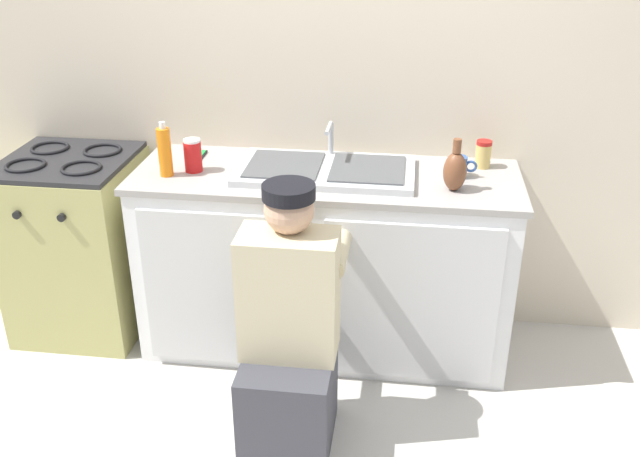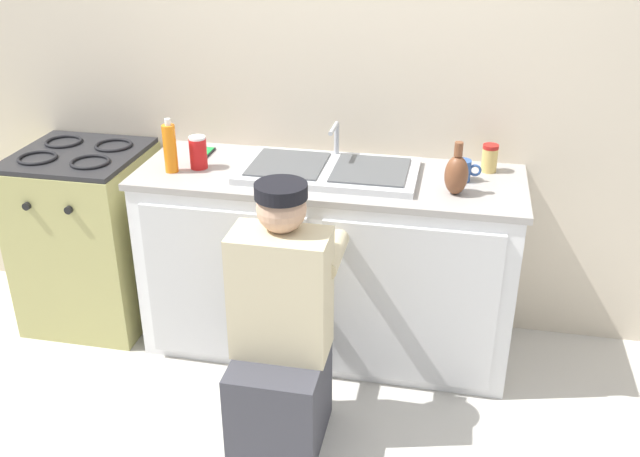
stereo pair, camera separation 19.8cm
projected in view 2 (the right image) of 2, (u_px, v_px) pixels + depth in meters
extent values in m
plane|color=beige|center=(316.00, 375.00, 3.36)|extent=(12.00, 12.00, 0.00)
cube|color=beige|center=(343.00, 80.00, 3.39)|extent=(6.00, 0.10, 2.50)
cube|color=white|center=(328.00, 264.00, 3.44)|extent=(1.72, 0.60, 0.87)
cube|color=silver|center=(226.00, 288.00, 3.24)|extent=(0.76, 0.02, 0.77)
cube|color=silver|center=(408.00, 307.00, 3.09)|extent=(0.76, 0.02, 0.77)
cube|color=#9E9993|center=(329.00, 177.00, 3.24)|extent=(1.76, 0.62, 0.03)
cube|color=silver|center=(329.00, 171.00, 3.23)|extent=(0.80, 0.44, 0.03)
cube|color=#4C4F51|center=(288.00, 164.00, 3.25)|extent=(0.33, 0.35, 0.01)
cube|color=#4C4F51|center=(371.00, 170.00, 3.18)|extent=(0.33, 0.35, 0.01)
cylinder|color=#B7BABF|center=(337.00, 142.00, 3.36)|extent=(0.02, 0.02, 0.18)
cylinder|color=#B7BABF|center=(334.00, 128.00, 3.25)|extent=(0.02, 0.16, 0.02)
cube|color=tan|center=(90.00, 239.00, 3.66)|extent=(0.60, 0.60, 0.89)
cube|color=#262628|center=(77.00, 155.00, 3.46)|extent=(0.59, 0.59, 0.02)
torus|color=black|center=(37.00, 158.00, 3.37)|extent=(0.19, 0.19, 0.02)
torus|color=black|center=(90.00, 162.00, 3.32)|extent=(0.19, 0.19, 0.02)
torus|color=black|center=(64.00, 142.00, 3.58)|extent=(0.19, 0.19, 0.02)
torus|color=black|center=(114.00, 145.00, 3.53)|extent=(0.19, 0.19, 0.02)
cylinder|color=black|center=(27.00, 206.00, 3.27)|extent=(0.04, 0.02, 0.04)
cylinder|color=black|center=(69.00, 210.00, 3.23)|extent=(0.04, 0.02, 0.04)
cube|color=#3F3F47|center=(280.00, 398.00, 2.91)|extent=(0.36, 0.40, 0.40)
cube|color=beige|center=(281.00, 294.00, 2.76)|extent=(0.38, 0.22, 0.52)
sphere|color=tan|center=(281.00, 208.00, 2.65)|extent=(0.19, 0.19, 0.19)
cylinder|color=black|center=(281.00, 191.00, 2.62)|extent=(0.20, 0.20, 0.06)
cube|color=black|center=(287.00, 187.00, 2.70)|extent=(0.13, 0.09, 0.02)
cylinder|color=beige|center=(252.00, 246.00, 2.93)|extent=(0.08, 0.30, 0.08)
cylinder|color=beige|center=(334.00, 253.00, 2.87)|extent=(0.08, 0.30, 0.08)
cube|color=black|center=(204.00, 153.00, 3.47)|extent=(0.07, 0.14, 0.01)
cube|color=green|center=(204.00, 151.00, 3.47)|extent=(0.06, 0.12, 0.00)
cylinder|color=#335699|center=(462.00, 170.00, 3.14)|extent=(0.08, 0.08, 0.10)
torus|color=#335699|center=(475.00, 170.00, 3.13)|extent=(0.06, 0.01, 0.06)
cylinder|color=red|center=(198.00, 154.00, 3.27)|extent=(0.08, 0.08, 0.14)
cylinder|color=white|center=(197.00, 138.00, 3.24)|extent=(0.08, 0.08, 0.01)
ellipsoid|color=brown|center=(456.00, 175.00, 2.99)|extent=(0.10, 0.10, 0.17)
cylinder|color=brown|center=(459.00, 149.00, 2.94)|extent=(0.04, 0.04, 0.06)
cylinder|color=orange|center=(170.00, 149.00, 3.21)|extent=(0.06, 0.06, 0.22)
cylinder|color=white|center=(167.00, 122.00, 3.16)|extent=(0.03, 0.03, 0.03)
cylinder|color=#DBB760|center=(489.00, 160.00, 3.24)|extent=(0.07, 0.07, 0.11)
cylinder|color=#B21E19|center=(491.00, 147.00, 3.21)|extent=(0.07, 0.07, 0.02)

